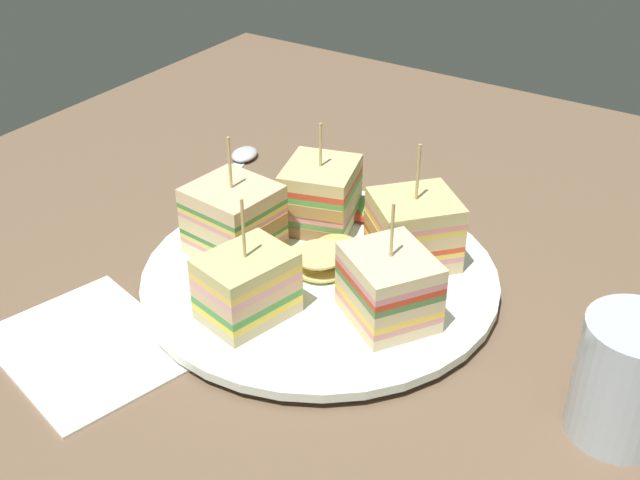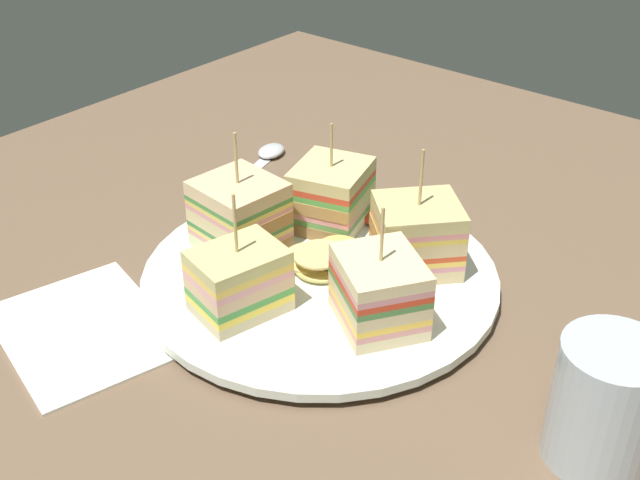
{
  "view_description": "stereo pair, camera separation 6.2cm",
  "coord_description": "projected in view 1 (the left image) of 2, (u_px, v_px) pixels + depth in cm",
  "views": [
    {
      "loc": [
        28.73,
        -44.15,
        37.21
      ],
      "look_at": [
        0.0,
        0.0,
        4.34
      ],
      "focal_mm": 44.66,
      "sensor_mm": 36.0,
      "label": 1
    },
    {
      "loc": [
        33.72,
        -40.46,
        37.21
      ],
      "look_at": [
        0.0,
        0.0,
        4.34
      ],
      "focal_mm": 44.66,
      "sensor_mm": 36.0,
      "label": 2
    }
  ],
  "objects": [
    {
      "name": "napkin",
      "position": [
        88.0,
        346.0,
        0.58
      ],
      "size": [
        16.5,
        14.36,
        0.5
      ],
      "primitive_type": "cube",
      "rotation": [
        0.0,
        0.0,
        -0.26
      ],
      "color": "white",
      "rests_on": "ground_plane"
    },
    {
      "name": "spoon",
      "position": [
        237.0,
        164.0,
        0.82
      ],
      "size": [
        5.92,
        15.14,
        1.0
      ],
      "rotation": [
        0.0,
        0.0,
        1.84
      ],
      "color": "silver",
      "rests_on": "ground_plane"
    },
    {
      "name": "chip_pile",
      "position": [
        322.0,
        257.0,
        0.64
      ],
      "size": [
        6.63,
        7.91,
        1.88
      ],
      "color": "#E7D880",
      "rests_on": "plate"
    },
    {
      "name": "drinking_glass",
      "position": [
        625.0,
        386.0,
        0.49
      ],
      "size": [
        6.38,
        6.38,
        8.34
      ],
      "color": "silver",
      "rests_on": "ground_plane"
    },
    {
      "name": "ground_plane",
      "position": [
        320.0,
        294.0,
        0.65
      ],
      "size": [
        91.5,
        99.31,
        1.8
      ],
      "primitive_type": "cube",
      "color": "brown"
    },
    {
      "name": "sandwich_wedge_0",
      "position": [
        413.0,
        230.0,
        0.64
      ],
      "size": [
        8.7,
        8.75,
        10.36
      ],
      "rotation": [
        0.0,
        0.0,
        3.97
      ],
      "color": "beige",
      "rests_on": "plate"
    },
    {
      "name": "sandwich_wedge_1",
      "position": [
        320.0,
        195.0,
        0.69
      ],
      "size": [
        7.47,
        7.95,
        9.47
      ],
      "rotation": [
        0.0,
        0.0,
        5.0
      ],
      "color": "beige",
      "rests_on": "plate"
    },
    {
      "name": "sandwich_wedge_2",
      "position": [
        234.0,
        220.0,
        0.65
      ],
      "size": [
        7.15,
        6.73,
        10.33
      ],
      "rotation": [
        0.0,
        0.0,
        6.18
      ],
      "color": "beige",
      "rests_on": "plate"
    },
    {
      "name": "plate",
      "position": [
        320.0,
        277.0,
        0.64
      ],
      "size": [
        28.5,
        28.5,
        1.34
      ],
      "color": "white",
      "rests_on": "ground_plane"
    },
    {
      "name": "sandwich_wedge_4",
      "position": [
        389.0,
        287.0,
        0.57
      ],
      "size": [
        8.53,
        8.26,
        9.59
      ],
      "rotation": [
        0.0,
        0.0,
        8.84
      ],
      "color": "beige",
      "rests_on": "plate"
    },
    {
      "name": "sandwich_wedge_3",
      "position": [
        247.0,
        286.0,
        0.58
      ],
      "size": [
        6.34,
        7.53,
        9.78
      ],
      "rotation": [
        0.0,
        0.0,
        7.62
      ],
      "color": "beige",
      "rests_on": "plate"
    },
    {
      "name": "salad_garnish",
      "position": [
        372.0,
        207.0,
        0.71
      ],
      "size": [
        7.36,
        5.48,
        1.46
      ],
      "color": "#449033",
      "rests_on": "plate"
    }
  ]
}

